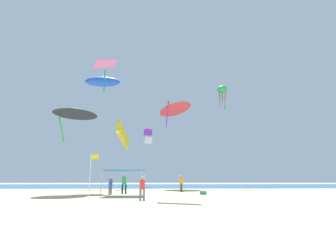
{
  "coord_description": "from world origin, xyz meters",
  "views": [
    {
      "loc": [
        -2.93,
        -19.88,
        1.57
      ],
      "look_at": [
        -2.34,
        8.49,
        7.12
      ],
      "focal_mm": 28.05,
      "sensor_mm": 36.0,
      "label": 1
    }
  ],
  "objects_px": {
    "person_near_tent": "(110,184)",
    "person_rightmost": "(124,182)",
    "person_central": "(181,182)",
    "kite_parafoil_yellow": "(123,136)",
    "canopy_tent": "(125,171)",
    "kite_delta_black": "(76,111)",
    "kite_inflatable_blue": "(103,82)",
    "kite_octopus_green": "(222,91)",
    "kite_box_purple": "(148,136)",
    "person_leftmost": "(142,186)",
    "cooler_box": "(203,193)",
    "kite_diamond_pink": "(105,65)",
    "kite_delta_red": "(174,107)",
    "banner_flag": "(91,172)"
  },
  "relations": [
    {
      "from": "person_near_tent",
      "to": "person_rightmost",
      "type": "relative_size",
      "value": 0.87
    },
    {
      "from": "person_central",
      "to": "kite_parafoil_yellow",
      "type": "distance_m",
      "value": 12.64
    },
    {
      "from": "canopy_tent",
      "to": "kite_delta_black",
      "type": "bearing_deg",
      "value": 154.5
    },
    {
      "from": "kite_inflatable_blue",
      "to": "kite_octopus_green",
      "type": "xyz_separation_m",
      "value": [
        19.77,
        -1.49,
        -1.96
      ]
    },
    {
      "from": "kite_inflatable_blue",
      "to": "kite_parafoil_yellow",
      "type": "height_order",
      "value": "kite_inflatable_blue"
    },
    {
      "from": "person_near_tent",
      "to": "kite_box_purple",
      "type": "distance_m",
      "value": 19.75
    },
    {
      "from": "person_leftmost",
      "to": "kite_octopus_green",
      "type": "bearing_deg",
      "value": 35.16
    },
    {
      "from": "cooler_box",
      "to": "kite_inflatable_blue",
      "type": "relative_size",
      "value": 0.1
    },
    {
      "from": "kite_diamond_pink",
      "to": "kite_inflatable_blue",
      "type": "distance_m",
      "value": 10.76
    },
    {
      "from": "canopy_tent",
      "to": "cooler_box",
      "type": "height_order",
      "value": "canopy_tent"
    },
    {
      "from": "person_central",
      "to": "cooler_box",
      "type": "height_order",
      "value": "person_central"
    },
    {
      "from": "canopy_tent",
      "to": "person_rightmost",
      "type": "xyz_separation_m",
      "value": [
        -0.47,
        3.29,
        -0.96
      ]
    },
    {
      "from": "canopy_tent",
      "to": "person_rightmost",
      "type": "bearing_deg",
      "value": 98.11
    },
    {
      "from": "person_rightmost",
      "to": "kite_box_purple",
      "type": "distance_m",
      "value": 18.63
    },
    {
      "from": "kite_parafoil_yellow",
      "to": "kite_box_purple",
      "type": "bearing_deg",
      "value": -20.15
    },
    {
      "from": "kite_diamond_pink",
      "to": "kite_box_purple",
      "type": "xyz_separation_m",
      "value": [
        4.96,
        11.89,
        -7.39
      ]
    },
    {
      "from": "kite_box_purple",
      "to": "kite_delta_red",
      "type": "bearing_deg",
      "value": -164.79
    },
    {
      "from": "person_near_tent",
      "to": "person_leftmost",
      "type": "xyz_separation_m",
      "value": [
        3.5,
        -6.58,
        -0.01
      ]
    },
    {
      "from": "kite_diamond_pink",
      "to": "banner_flag",
      "type": "bearing_deg",
      "value": -14.77
    },
    {
      "from": "person_central",
      "to": "banner_flag",
      "type": "bearing_deg",
      "value": -12.46
    },
    {
      "from": "kite_box_purple",
      "to": "kite_delta_red",
      "type": "height_order",
      "value": "kite_delta_red"
    },
    {
      "from": "kite_inflatable_blue",
      "to": "kite_delta_red",
      "type": "height_order",
      "value": "kite_inflatable_blue"
    },
    {
      "from": "person_leftmost",
      "to": "kite_delta_black",
      "type": "height_order",
      "value": "kite_delta_black"
    },
    {
      "from": "kite_delta_red",
      "to": "canopy_tent",
      "type": "bearing_deg",
      "value": -166.67
    },
    {
      "from": "canopy_tent",
      "to": "kite_delta_black",
      "type": "xyz_separation_m",
      "value": [
        -5.48,
        2.61,
        6.05
      ]
    },
    {
      "from": "kite_octopus_green",
      "to": "kite_inflatable_blue",
      "type": "bearing_deg",
      "value": -76.51
    },
    {
      "from": "kite_box_purple",
      "to": "cooler_box",
      "type": "bearing_deg",
      "value": 176.51
    },
    {
      "from": "person_near_tent",
      "to": "banner_flag",
      "type": "relative_size",
      "value": 0.51
    },
    {
      "from": "banner_flag",
      "to": "kite_box_purple",
      "type": "relative_size",
      "value": 1.32
    },
    {
      "from": "person_rightmost",
      "to": "kite_diamond_pink",
      "type": "relative_size",
      "value": 0.45
    },
    {
      "from": "kite_delta_black",
      "to": "kite_inflatable_blue",
      "type": "bearing_deg",
      "value": 119.0
    },
    {
      "from": "person_rightmost",
      "to": "kite_parafoil_yellow",
      "type": "distance_m",
      "value": 12.79
    },
    {
      "from": "person_central",
      "to": "kite_delta_red",
      "type": "distance_m",
      "value": 13.66
    },
    {
      "from": "kite_delta_black",
      "to": "person_rightmost",
      "type": "bearing_deg",
      "value": 31.88
    },
    {
      "from": "kite_diamond_pink",
      "to": "kite_inflatable_blue",
      "type": "relative_size",
      "value": 0.73
    },
    {
      "from": "canopy_tent",
      "to": "banner_flag",
      "type": "xyz_separation_m",
      "value": [
        -1.95,
        -3.48,
        -0.1
      ]
    },
    {
      "from": "person_leftmost",
      "to": "person_central",
      "type": "height_order",
      "value": "person_central"
    },
    {
      "from": "kite_parafoil_yellow",
      "to": "kite_delta_red",
      "type": "height_order",
      "value": "kite_delta_red"
    },
    {
      "from": "person_near_tent",
      "to": "kite_inflatable_blue",
      "type": "bearing_deg",
      "value": -29.15
    },
    {
      "from": "person_near_tent",
      "to": "kite_parafoil_yellow",
      "type": "bearing_deg",
      "value": -42.87
    },
    {
      "from": "kite_octopus_green",
      "to": "kite_delta_red",
      "type": "xyz_separation_m",
      "value": [
        -7.89,
        -2.49,
        -3.44
      ]
    },
    {
      "from": "kite_diamond_pink",
      "to": "kite_inflatable_blue",
      "type": "bearing_deg",
      "value": 169.84
    },
    {
      "from": "person_leftmost",
      "to": "kite_delta_red",
      "type": "relative_size",
      "value": 0.24
    },
    {
      "from": "kite_parafoil_yellow",
      "to": "cooler_box",
      "type": "bearing_deg",
      "value": -135.54
    },
    {
      "from": "canopy_tent",
      "to": "kite_delta_red",
      "type": "height_order",
      "value": "kite_delta_red"
    },
    {
      "from": "person_central",
      "to": "kite_box_purple",
      "type": "distance_m",
      "value": 16.27
    },
    {
      "from": "person_leftmost",
      "to": "banner_flag",
      "type": "relative_size",
      "value": 0.5
    },
    {
      "from": "kite_delta_black",
      "to": "kite_delta_red",
      "type": "bearing_deg",
      "value": 73.47
    },
    {
      "from": "canopy_tent",
      "to": "person_rightmost",
      "type": "height_order",
      "value": "canopy_tent"
    },
    {
      "from": "person_near_tent",
      "to": "person_rightmost",
      "type": "xyz_separation_m",
      "value": [
        1.15,
        1.03,
        0.15
      ]
    }
  ]
}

